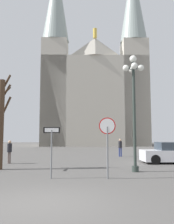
{
  "coord_description": "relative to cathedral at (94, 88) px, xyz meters",
  "views": [
    {
      "loc": [
        1.69,
        -6.8,
        1.9
      ],
      "look_at": [
        0.08,
        20.37,
        4.6
      ],
      "focal_mm": 38.11,
      "sensor_mm": 36.0,
      "label": 1
    }
  ],
  "objects": [
    {
      "name": "street_lamp",
      "position": [
        3.11,
        -33.42,
        -7.0
      ],
      "size": [
        1.16,
        1.16,
        6.3
      ],
      "color": "#2D3833",
      "rests_on": "ground"
    },
    {
      "name": "ground_plane",
      "position": [
        -0.37,
        -39.49,
        -11.22
      ],
      "size": [
        120.0,
        120.0,
        0.0
      ],
      "primitive_type": "plane",
      "color": "#514F4C"
    },
    {
      "name": "bare_tree",
      "position": [
        -4.43,
        -33.0,
        -8.45
      ],
      "size": [
        1.57,
        1.61,
        5.47
      ],
      "color": "#473323",
      "rests_on": "ground"
    },
    {
      "name": "pedestrian_walking",
      "position": [
        -4.94,
        -30.23,
        -10.28
      ],
      "size": [
        0.32,
        0.32,
        1.57
      ],
      "color": "#594C47",
      "rests_on": "ground"
    },
    {
      "name": "pedestrian_standing",
      "position": [
        3.06,
        -24.31,
        -10.26
      ],
      "size": [
        0.32,
        0.32,
        1.59
      ],
      "color": "navy",
      "rests_on": "ground"
    },
    {
      "name": "cathedral",
      "position": [
        0.0,
        0.0,
        0.0
      ],
      "size": [
        20.33,
        14.46,
        36.6
      ],
      "color": "#BCB5A5",
      "rests_on": "ground"
    },
    {
      "name": "parked_car_near_white",
      "position": [
        6.24,
        -29.24,
        -10.54
      ],
      "size": [
        4.21,
        2.19,
        1.45
      ],
      "color": "silver",
      "rests_on": "ground"
    },
    {
      "name": "one_way_arrow_sign",
      "position": [
        -0.91,
        -35.64,
        -9.72
      ],
      "size": [
        0.75,
        0.09,
        2.28
      ],
      "color": "slate",
      "rests_on": "ground"
    },
    {
      "name": "stop_sign",
      "position": [
        1.6,
        -35.54,
        -9.33
      ],
      "size": [
        0.75,
        0.08,
        2.71
      ],
      "color": "slate",
      "rests_on": "ground"
    }
  ]
}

